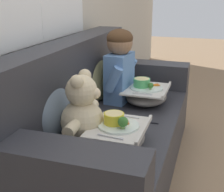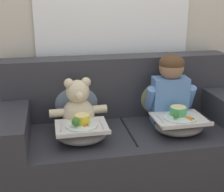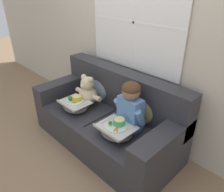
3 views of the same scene
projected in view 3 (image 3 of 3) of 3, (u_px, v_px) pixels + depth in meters
ground_plane at (105, 142)px, 2.89m from camera, size 14.00×14.00×0.00m
wall_back_with_window at (136, 36)px, 2.61m from camera, size 8.00×0.08×2.60m
couch at (108, 119)px, 2.78m from camera, size 1.92×0.87×0.92m
throw_pillow_behind_child at (141, 106)px, 2.52m from camera, size 0.42×0.20×0.43m
throw_pillow_behind_teddy at (98, 87)px, 2.99m from camera, size 0.39×0.19×0.40m
child_figure at (131, 104)px, 2.35m from camera, size 0.41×0.20×0.57m
teddy_bear at (88, 92)px, 2.88m from camera, size 0.45×0.31×0.41m
lap_tray_child at (116, 130)px, 2.33m from camera, size 0.39×0.32×0.20m
lap_tray_teddy at (75, 105)px, 2.80m from camera, size 0.37×0.31×0.20m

